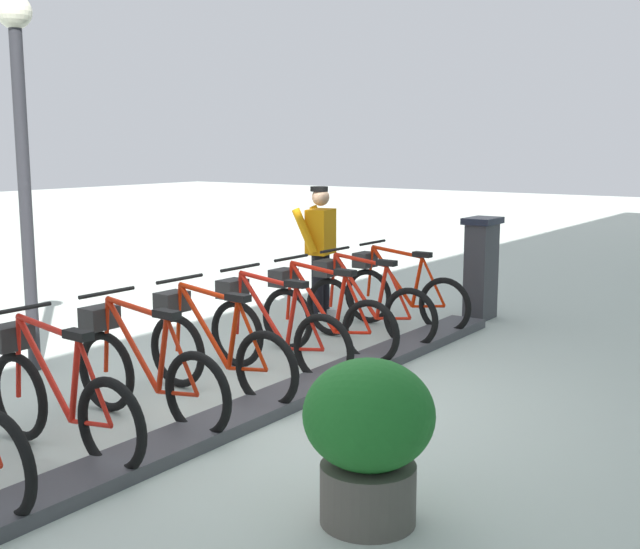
{
  "coord_description": "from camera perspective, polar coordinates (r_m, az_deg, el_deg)",
  "views": [
    {
      "loc": [
        -4.0,
        5.12,
        2.17
      ],
      "look_at": [
        0.5,
        -1.22,
        0.9
      ],
      "focal_mm": 44.69,
      "sensor_mm": 36.0,
      "label": 1
    }
  ],
  "objects": [
    {
      "name": "ground_plane",
      "position": [
        6.85,
        -2.53,
        -9.2
      ],
      "size": [
        60.0,
        60.0,
        0.0
      ],
      "primitive_type": "plane",
      "color": "silver"
    },
    {
      "name": "dock_rail_base",
      "position": [
        6.83,
        -2.53,
        -8.8
      ],
      "size": [
        0.44,
        7.28,
        0.1
      ],
      "primitive_type": "cube",
      "color": "#47474C",
      "rests_on": "ground"
    },
    {
      "name": "payment_kiosk",
      "position": [
        10.16,
        11.45,
        0.57
      ],
      "size": [
        0.36,
        0.52,
        1.28
      ],
      "color": "#38383D",
      "rests_on": "ground"
    },
    {
      "name": "bike_docked_0",
      "position": [
        9.54,
        5.73,
        -1.29
      ],
      "size": [
        1.72,
        0.54,
        1.02
      ],
      "color": "black",
      "rests_on": "ground"
    },
    {
      "name": "bike_docked_1",
      "position": [
        8.86,
        3.13,
        -2.08
      ],
      "size": [
        1.72,
        0.54,
        1.02
      ],
      "color": "black",
      "rests_on": "ground"
    },
    {
      "name": "bike_docked_2",
      "position": [
        8.2,
        0.1,
        -2.99
      ],
      "size": [
        1.72,
        0.54,
        1.02
      ],
      "color": "black",
      "rests_on": "ground"
    },
    {
      "name": "bike_docked_3",
      "position": [
        7.57,
        -3.45,
        -4.04
      ],
      "size": [
        1.72,
        0.54,
        1.02
      ],
      "color": "black",
      "rests_on": "ground"
    },
    {
      "name": "bike_docked_4",
      "position": [
        6.97,
        -7.64,
        -5.26
      ],
      "size": [
        1.72,
        0.54,
        1.02
      ],
      "color": "black",
      "rests_on": "ground"
    },
    {
      "name": "bike_docked_5",
      "position": [
        6.43,
        -12.59,
        -6.66
      ],
      "size": [
        1.72,
        0.54,
        1.02
      ],
      "color": "black",
      "rests_on": "ground"
    },
    {
      "name": "bike_docked_6",
      "position": [
        5.94,
        -18.44,
        -8.24
      ],
      "size": [
        1.72,
        0.54,
        1.02
      ],
      "color": "black",
      "rests_on": "ground"
    },
    {
      "name": "worker_near_rack",
      "position": [
        9.97,
        -0.01,
        1.99
      ],
      "size": [
        0.5,
        0.68,
        1.66
      ],
      "color": "white",
      "rests_on": "ground"
    },
    {
      "name": "lamp_post",
      "position": [
        8.02,
        -20.63,
        9.95
      ],
      "size": [
        0.32,
        0.32,
        3.53
      ],
      "color": "#2D2D33",
      "rests_on": "ground"
    },
    {
      "name": "planter_bush",
      "position": [
        4.64,
        3.5,
        -11.25
      ],
      "size": [
        0.76,
        0.76,
        0.97
      ],
      "color": "#59544C",
      "rests_on": "ground"
    }
  ]
}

